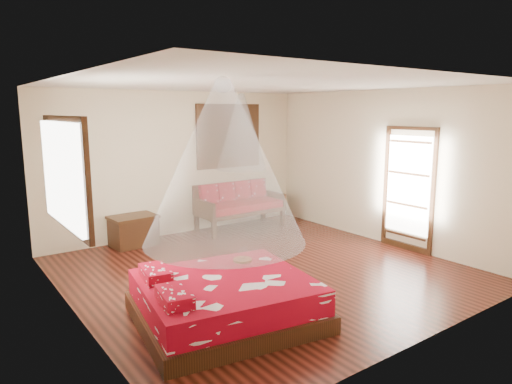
# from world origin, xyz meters

# --- Properties ---
(room) EXTENTS (5.54, 5.54, 2.84)m
(room) POSITION_xyz_m (0.00, 0.00, 1.40)
(room) COLOR black
(room) RESTS_ON ground
(bed) EXTENTS (2.25, 2.09, 0.63)m
(bed) POSITION_xyz_m (-1.38, -1.09, 0.25)
(bed) COLOR black
(bed) RESTS_ON floor
(daybed) EXTENTS (1.82, 0.81, 0.95)m
(daybed) POSITION_xyz_m (1.15, 2.38, 0.52)
(daybed) COLOR black
(daybed) RESTS_ON floor
(storage_chest) EXTENTS (0.84, 0.64, 0.55)m
(storage_chest) POSITION_xyz_m (-1.10, 2.45, 0.28)
(storage_chest) COLOR black
(storage_chest) RESTS_ON floor
(shutter_panel) EXTENTS (1.52, 0.06, 1.32)m
(shutter_panel) POSITION_xyz_m (1.15, 2.72, 1.90)
(shutter_panel) COLOR black
(shutter_panel) RESTS_ON wall_back
(window_left) EXTENTS (0.10, 1.74, 1.34)m
(window_left) POSITION_xyz_m (-2.71, 0.20, 1.70)
(window_left) COLOR black
(window_left) RESTS_ON wall_left
(glazed_door) EXTENTS (0.08, 1.02, 2.16)m
(glazed_door) POSITION_xyz_m (2.72, -0.60, 1.07)
(glazed_door) COLOR black
(glazed_door) RESTS_ON floor
(wine_tray) EXTENTS (0.25, 0.25, 0.20)m
(wine_tray) POSITION_xyz_m (-0.84, -0.67, 0.55)
(wine_tray) COLOR brown
(wine_tray) RESTS_ON bed
(mosquito_net_main) EXTENTS (1.83, 1.83, 1.80)m
(mosquito_net_main) POSITION_xyz_m (-1.36, -1.09, 1.85)
(mosquito_net_main) COLOR white
(mosquito_net_main) RESTS_ON ceiling
(mosquito_net_daybed) EXTENTS (1.02, 1.02, 1.50)m
(mosquito_net_daybed) POSITION_xyz_m (1.15, 2.25, 2.00)
(mosquito_net_daybed) COLOR white
(mosquito_net_daybed) RESTS_ON ceiling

